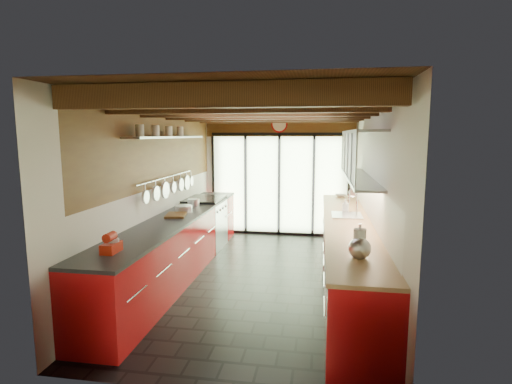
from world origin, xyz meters
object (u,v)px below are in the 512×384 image
paper_towel (360,243)px  bowl (341,196)px  kettle (360,247)px  stand_mixer (111,244)px  soap_bottle (345,206)px

paper_towel → bowl: (0.00, 3.95, -0.12)m
kettle → stand_mixer: bearing=-175.1°
paper_towel → bowl: size_ratio=1.59×
stand_mixer → soap_bottle: size_ratio=1.14×
paper_towel → bowl: bearing=90.0°
kettle → paper_towel: bearing=90.0°
kettle → paper_towel: 0.04m
stand_mixer → bowl: 4.91m
kettle → paper_towel: (-0.00, 0.03, 0.03)m
stand_mixer → soap_bottle: 3.65m
stand_mixer → kettle: 2.55m
paper_towel → stand_mixer: bearing=-174.4°
soap_bottle → stand_mixer: bearing=-134.1°
paper_towel → soap_bottle: (0.00, 2.37, -0.04)m
kettle → soap_bottle: size_ratio=1.39×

